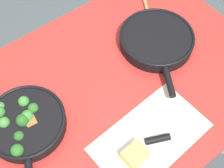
{
  "coord_description": "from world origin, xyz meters",
  "views": [
    {
      "loc": [
        0.37,
        0.48,
        1.77
      ],
      "look_at": [
        0.0,
        0.0,
        0.8
      ],
      "focal_mm": 50.0,
      "sensor_mm": 36.0,
      "label": 1
    }
  ],
  "objects_px": {
    "skillet_broccoli": "(25,123)",
    "skillet_eggs": "(157,40)",
    "wooden_spoon": "(148,14)",
    "cheese_block": "(135,155)",
    "grater_knife": "(148,142)"
  },
  "relations": [
    {
      "from": "skillet_broccoli",
      "to": "skillet_eggs",
      "type": "height_order",
      "value": "skillet_broccoli"
    },
    {
      "from": "skillet_broccoli",
      "to": "wooden_spoon",
      "type": "relative_size",
      "value": 1.09
    },
    {
      "from": "cheese_block",
      "to": "wooden_spoon",
      "type": "bearing_deg",
      "value": -134.63
    },
    {
      "from": "skillet_eggs",
      "to": "grater_knife",
      "type": "xyz_separation_m",
      "value": [
        0.3,
        0.3,
        -0.02
      ]
    },
    {
      "from": "skillet_broccoli",
      "to": "grater_knife",
      "type": "distance_m",
      "value": 0.42
    },
    {
      "from": "skillet_broccoli",
      "to": "wooden_spoon",
      "type": "bearing_deg",
      "value": 127.76
    },
    {
      "from": "cheese_block",
      "to": "skillet_eggs",
      "type": "bearing_deg",
      "value": -139.67
    },
    {
      "from": "grater_knife",
      "to": "cheese_block",
      "type": "relative_size",
      "value": 2.67
    },
    {
      "from": "skillet_eggs",
      "to": "cheese_block",
      "type": "xyz_separation_m",
      "value": [
        0.37,
        0.31,
        -0.01
      ]
    },
    {
      "from": "grater_knife",
      "to": "cheese_block",
      "type": "distance_m",
      "value": 0.07
    },
    {
      "from": "wooden_spoon",
      "to": "grater_knife",
      "type": "height_order",
      "value": "grater_knife"
    },
    {
      "from": "wooden_spoon",
      "to": "cheese_block",
      "type": "xyz_separation_m",
      "value": [
        0.45,
        0.46,
        0.01
      ]
    },
    {
      "from": "skillet_eggs",
      "to": "cheese_block",
      "type": "bearing_deg",
      "value": -20.36
    },
    {
      "from": "skillet_broccoli",
      "to": "skillet_eggs",
      "type": "xyz_separation_m",
      "value": [
        -0.6,
        -0.01,
        -0.0
      ]
    },
    {
      "from": "skillet_broccoli",
      "to": "cheese_block",
      "type": "height_order",
      "value": "skillet_broccoli"
    }
  ]
}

